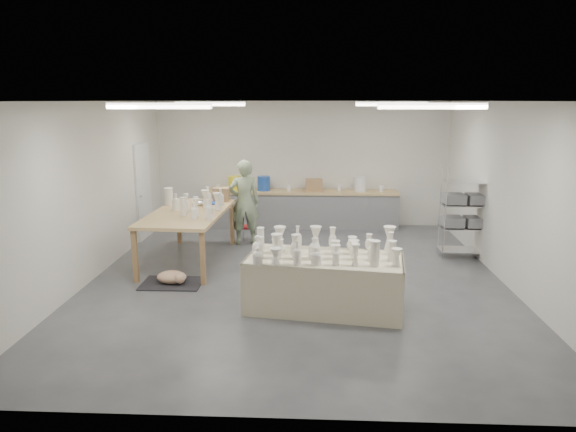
{
  "coord_description": "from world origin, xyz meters",
  "views": [
    {
      "loc": [
        0.24,
        -8.41,
        3.01
      ],
      "look_at": [
        -0.16,
        0.26,
        1.05
      ],
      "focal_mm": 32.0,
      "sensor_mm": 36.0,
      "label": 1
    }
  ],
  "objects_px": {
    "work_table": "(194,210)",
    "potter": "(244,202)",
    "drying_table": "(324,280)",
    "red_stool": "(247,228)"
  },
  "relations": [
    {
      "from": "potter",
      "to": "work_table",
      "type": "bearing_deg",
      "value": 41.45
    },
    {
      "from": "work_table",
      "to": "potter",
      "type": "relative_size",
      "value": 1.47
    },
    {
      "from": "drying_table",
      "to": "red_stool",
      "type": "height_order",
      "value": "drying_table"
    },
    {
      "from": "work_table",
      "to": "potter",
      "type": "xyz_separation_m",
      "value": [
        0.82,
        1.16,
        -0.07
      ]
    },
    {
      "from": "potter",
      "to": "red_stool",
      "type": "bearing_deg",
      "value": -103.25
    },
    {
      "from": "drying_table",
      "to": "work_table",
      "type": "xyz_separation_m",
      "value": [
        -2.43,
        2.28,
        0.53
      ]
    },
    {
      "from": "drying_table",
      "to": "potter",
      "type": "relative_size",
      "value": 1.32
    },
    {
      "from": "work_table",
      "to": "potter",
      "type": "height_order",
      "value": "potter"
    },
    {
      "from": "drying_table",
      "to": "potter",
      "type": "bearing_deg",
      "value": 123.45
    },
    {
      "from": "work_table",
      "to": "drying_table",
      "type": "bearing_deg",
      "value": -40.46
    }
  ]
}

